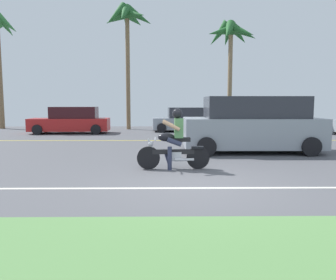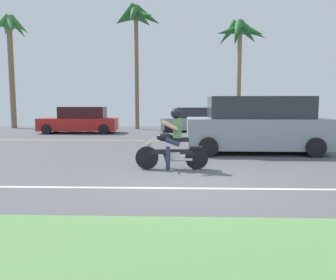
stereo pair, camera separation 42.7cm
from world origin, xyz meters
The scene contains 10 objects.
ground centered at (0.00, 3.00, -0.02)m, with size 56.00×30.00×0.04m, color #545459.
lane_line_near centered at (0.00, -0.32, 0.00)m, with size 50.40×0.12×0.01m, color silver.
lane_line_far centered at (0.00, 8.44, 0.00)m, with size 50.40×0.12×0.01m, color yellow.
motorcyclist centered at (-0.45, 1.68, 0.68)m, with size 1.93×0.63×1.61m.
suv_nearby centered at (2.46, 4.79, 0.96)m, with size 5.00×2.29×1.98m.
parked_car_0 centered at (-6.11, 12.26, 0.72)m, with size 4.54×1.96×1.54m.
parked_car_1 centered at (0.46, 13.62, 0.69)m, with size 3.68×2.11×1.48m.
parked_car_2 centered at (4.85, 12.29, 0.67)m, with size 3.83×2.15×1.43m.
palm_tree_1 centered at (3.62, 14.84, 5.99)m, with size 3.47×3.40×7.11m.
palm_tree_2 centered at (-3.09, 15.28, 7.01)m, with size 3.44×3.53×8.19m.
Camera 1 is at (-0.71, -6.98, 1.75)m, focal length 35.34 mm.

